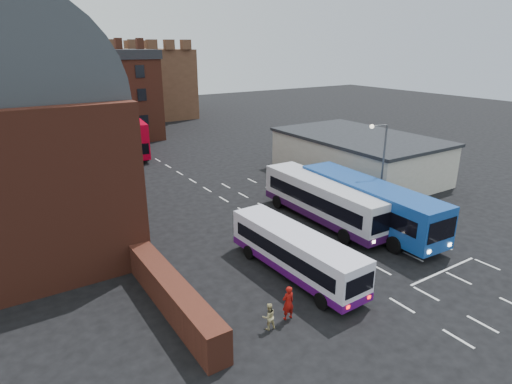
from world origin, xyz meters
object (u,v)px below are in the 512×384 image
bus_blue (368,202)px  bus_red_double (130,135)px  bus_white_outbound (295,250)px  street_lamp (380,162)px  pedestrian_beige (269,316)px  bus_white_inbound (324,198)px  pedestrian_red (288,303)px

bus_blue → bus_red_double: size_ratio=1.10×
bus_white_outbound → bus_red_double: bearing=86.3°
street_lamp → pedestrian_beige: size_ratio=5.38×
pedestrian_beige → bus_blue: bearing=-146.8°
bus_white_outbound → bus_white_inbound: bearing=35.1°
bus_white_inbound → street_lamp: size_ratio=1.62×
bus_white_inbound → bus_blue: 3.24m
bus_white_inbound → pedestrian_beige: bus_white_inbound is taller
bus_white_inbound → street_lamp: 5.17m
bus_white_outbound → bus_white_inbound: size_ratio=0.84×
bus_white_outbound → bus_white_inbound: (6.78, 5.12, 0.32)m
bus_white_outbound → pedestrian_beige: (-4.20, -3.39, -0.91)m
pedestrian_red → bus_white_inbound: bearing=-137.2°
bus_blue → pedestrian_beige: (-12.94, -5.94, -1.34)m
pedestrian_red → pedestrian_beige: (-1.24, -0.13, -0.23)m
pedestrian_beige → street_lamp: bearing=-146.4°
bus_white_outbound → pedestrian_beige: 5.48m
pedestrian_red → pedestrian_beige: 1.27m
bus_blue → street_lamp: size_ratio=1.73×
pedestrian_red → bus_blue: bearing=-151.6°
pedestrian_beige → bus_red_double: bearing=-89.4°
bus_white_outbound → bus_white_inbound: 8.50m
bus_white_inbound → bus_red_double: bearing=-77.8°
bus_white_outbound → bus_red_double: (1.02, 33.98, 0.79)m
bus_red_double → pedestrian_red: size_ratio=6.29×
bus_white_inbound → pedestrian_beige: (-10.98, -8.52, -1.23)m
bus_blue → street_lamp: bearing=-149.6°
bus_blue → bus_red_double: bearing=-73.4°
bus_white_outbound → pedestrian_beige: size_ratio=7.28×
street_lamp → pedestrian_red: street_lamp is taller
bus_white_outbound → bus_blue: bus_blue is taller
bus_red_double → bus_blue: bearing=111.7°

